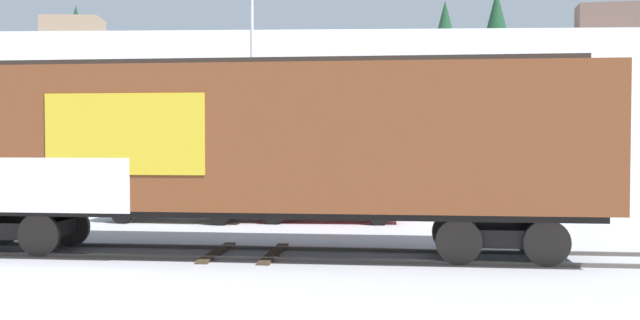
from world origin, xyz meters
The scene contains 7 objects.
ground_plane centered at (0.00, 0.00, 0.00)m, with size 260.00×260.00×0.00m, color #B2B5BC.
track centered at (-0.23, 0.05, 0.04)m, with size 59.96×5.69×0.08m.
freight_car centered at (0.55, 0.00, 2.44)m, with size 14.96×4.04×4.22m.
flagpole centered at (-0.97, 10.24, 5.47)m, with size 1.35×0.54×8.84m.
hillside centered at (0.04, 60.00, 5.85)m, with size 156.47×30.87×15.98m.
parked_car_tan centered at (-2.42, 6.02, 0.85)m, with size 4.49×2.24×1.68m.
parked_car_red centered at (2.03, 6.14, 0.83)m, with size 4.55×2.07×1.62m.
Camera 1 is at (2.71, -15.06, 2.53)m, focal length 39.63 mm.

